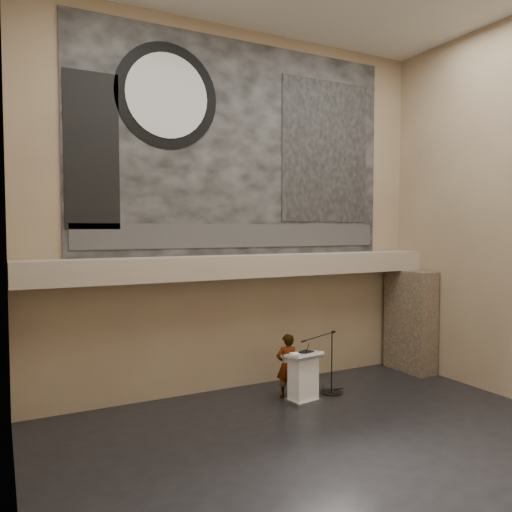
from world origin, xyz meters
TOP-DOWN VIEW (x-y plane):
  - floor at (0.00, 0.00)m, footprint 10.00×10.00m
  - wall_back at (0.00, 4.00)m, footprint 10.00×0.02m
  - wall_left at (-5.00, 0.00)m, footprint 0.02×8.00m
  - soffit at (0.00, 3.60)m, footprint 10.00×0.80m
  - sprinkler_left at (-1.60, 3.55)m, footprint 0.04×0.04m
  - sprinkler_right at (1.90, 3.55)m, footprint 0.04×0.04m
  - banner at (0.00, 3.97)m, footprint 8.00×0.05m
  - banner_text_strip at (0.00, 3.93)m, footprint 7.76×0.02m
  - banner_clock_rim at (-1.80, 3.93)m, footprint 2.30×0.02m
  - banner_clock_face at (-1.80, 3.91)m, footprint 1.84×0.02m
  - banner_building_print at (2.40, 3.93)m, footprint 2.60×0.02m
  - banner_brick_print at (-3.40, 3.93)m, footprint 1.10×0.02m
  - stone_pier at (4.65, 3.15)m, footprint 0.60×1.40m
  - lectern at (0.73, 2.36)m, footprint 0.80×0.62m
  - binder at (0.78, 2.32)m, footprint 0.35×0.32m
  - papers at (0.55, 2.34)m, footprint 0.22×0.30m
  - speaker_person at (0.60, 2.83)m, footprint 0.57×0.42m
  - mic_stand at (1.62, 2.57)m, footprint 1.40×0.76m

SIDE VIEW (x-z plane):
  - floor at x=0.00m, z-range 0.00..0.00m
  - mic_stand at x=1.62m, z-range -0.51..0.95m
  - lectern at x=0.73m, z-range -0.01..1.12m
  - speaker_person at x=0.60m, z-range 0.00..1.44m
  - papers at x=0.55m, z-range 1.10..1.10m
  - binder at x=0.78m, z-range 1.10..1.14m
  - stone_pier at x=4.65m, z-range 0.00..2.70m
  - sprinkler_left at x=-1.60m, z-range 2.64..2.70m
  - sprinkler_right at x=1.90m, z-range 2.64..2.70m
  - soffit at x=0.00m, z-range 2.70..3.20m
  - banner_text_strip at x=0.00m, z-range 3.38..3.93m
  - wall_back at x=0.00m, z-range 0.00..8.50m
  - wall_left at x=-5.00m, z-range 0.00..8.50m
  - banner_brick_print at x=-3.40m, z-range 3.80..7.00m
  - banner at x=0.00m, z-range 3.20..8.20m
  - banner_building_print at x=2.40m, z-range 4.00..7.60m
  - banner_clock_rim at x=-1.80m, z-range 5.55..7.85m
  - banner_clock_face at x=-1.80m, z-range 5.78..7.62m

